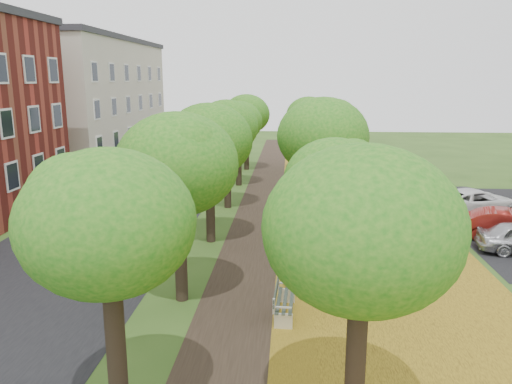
% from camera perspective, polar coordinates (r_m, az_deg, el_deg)
% --- Properties ---
extents(street_asphalt, '(8.00, 70.00, 0.01)m').
position_cam_1_polar(street_asphalt, '(26.42, -15.56, -3.11)').
color(street_asphalt, black).
rests_on(street_asphalt, ground).
extents(footpath, '(3.20, 70.00, 0.01)m').
position_cam_1_polar(footpath, '(24.95, 0.93, -3.56)').
color(footpath, black).
rests_on(footpath, ground).
extents(leaf_verge, '(7.50, 70.00, 0.01)m').
position_cam_1_polar(leaf_verge, '(25.20, 12.39, -3.70)').
color(leaf_verge, '#A7861E').
rests_on(leaf_verge, ground).
extents(tree_row_west, '(3.46, 33.46, 5.71)m').
position_cam_1_polar(tree_row_west, '(24.32, -4.24, 6.08)').
color(tree_row_west, black).
rests_on(tree_row_west, ground).
extents(tree_row_east, '(3.46, 33.46, 5.71)m').
position_cam_1_polar(tree_row_east, '(24.11, 7.18, 5.95)').
color(tree_row_east, black).
rests_on(tree_row_east, ground).
extents(building_cream, '(10.30, 20.30, 10.40)m').
position_cam_1_polar(building_cream, '(45.75, -19.84, 9.78)').
color(building_cream, beige).
rests_on(building_cream, ground).
extents(bench, '(0.65, 1.93, 0.90)m').
position_cam_1_polar(bench, '(15.49, 3.10, -12.29)').
color(bench, '#2B362D').
rests_on(bench, ground).
extents(car_red, '(4.42, 2.53, 1.38)m').
position_cam_1_polar(car_red, '(24.81, 26.99, -3.45)').
color(car_red, maroon).
rests_on(car_red, ground).
extents(car_grey, '(4.70, 3.41, 1.26)m').
position_cam_1_polar(car_grey, '(29.66, 23.06, -0.70)').
color(car_grey, '#37373C').
rests_on(car_grey, ground).
extents(car_white, '(5.52, 3.96, 1.40)m').
position_cam_1_polar(car_white, '(28.69, 23.72, -1.05)').
color(car_white, white).
rests_on(car_white, ground).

